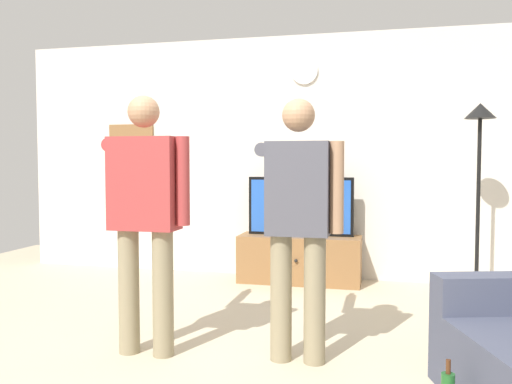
{
  "coord_description": "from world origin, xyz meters",
  "views": [
    {
      "loc": [
        1.09,
        -3.03,
        1.3
      ],
      "look_at": [
        0.06,
        1.2,
        1.05
      ],
      "focal_mm": 37.48,
      "sensor_mm": 36.0,
      "label": 1
    }
  ],
  "objects_px": {
    "wall_clock": "(304,71)",
    "framed_picture": "(132,151)",
    "floor_lamp": "(479,160)",
    "person_standing_nearer_couch": "(298,215)",
    "tv_stand": "(300,259)",
    "person_standing_nearer_lamp": "(146,208)",
    "television": "(300,206)"
  },
  "relations": [
    {
      "from": "framed_picture",
      "to": "person_standing_nearer_lamp",
      "type": "distance_m",
      "value": 3.04
    },
    {
      "from": "television",
      "to": "wall_clock",
      "type": "height_order",
      "value": "wall_clock"
    },
    {
      "from": "wall_clock",
      "to": "person_standing_nearer_couch",
      "type": "xyz_separation_m",
      "value": [
        0.34,
        -2.53,
        -1.34
      ]
    },
    {
      "from": "person_standing_nearer_lamp",
      "to": "person_standing_nearer_couch",
      "type": "relative_size",
      "value": 1.02
    },
    {
      "from": "wall_clock",
      "to": "person_standing_nearer_couch",
      "type": "relative_size",
      "value": 0.17
    },
    {
      "from": "tv_stand",
      "to": "person_standing_nearer_couch",
      "type": "distance_m",
      "value": 2.38
    },
    {
      "from": "floor_lamp",
      "to": "person_standing_nearer_couch",
      "type": "xyz_separation_m",
      "value": [
        -1.38,
        -1.9,
        -0.36
      ]
    },
    {
      "from": "wall_clock",
      "to": "floor_lamp",
      "type": "relative_size",
      "value": 0.16
    },
    {
      "from": "tv_stand",
      "to": "framed_picture",
      "type": "relative_size",
      "value": 2.04
    },
    {
      "from": "tv_stand",
      "to": "person_standing_nearer_lamp",
      "type": "xyz_separation_m",
      "value": [
        -0.67,
        -2.35,
        0.74
      ]
    },
    {
      "from": "wall_clock",
      "to": "person_standing_nearer_couch",
      "type": "bearing_deg",
      "value": -82.25
    },
    {
      "from": "television",
      "to": "framed_picture",
      "type": "distance_m",
      "value": 2.2
    },
    {
      "from": "wall_clock",
      "to": "person_standing_nearer_couch",
      "type": "height_order",
      "value": "wall_clock"
    },
    {
      "from": "tv_stand",
      "to": "television",
      "type": "xyz_separation_m",
      "value": [
        0.0,
        0.05,
        0.57
      ]
    },
    {
      "from": "tv_stand",
      "to": "wall_clock",
      "type": "bearing_deg",
      "value": 90.0
    },
    {
      "from": "floor_lamp",
      "to": "person_standing_nearer_couch",
      "type": "height_order",
      "value": "floor_lamp"
    },
    {
      "from": "framed_picture",
      "to": "floor_lamp",
      "type": "height_order",
      "value": "floor_lamp"
    },
    {
      "from": "person_standing_nearer_couch",
      "to": "framed_picture",
      "type": "bearing_deg",
      "value": 133.93
    },
    {
      "from": "framed_picture",
      "to": "person_standing_nearer_lamp",
      "type": "height_order",
      "value": "framed_picture"
    },
    {
      "from": "television",
      "to": "person_standing_nearer_couch",
      "type": "relative_size",
      "value": 0.67
    },
    {
      "from": "framed_picture",
      "to": "floor_lamp",
      "type": "xyz_separation_m",
      "value": [
        3.83,
        -0.64,
        -0.11
      ]
    },
    {
      "from": "framed_picture",
      "to": "person_standing_nearer_couch",
      "type": "bearing_deg",
      "value": -46.07
    },
    {
      "from": "wall_clock",
      "to": "person_standing_nearer_lamp",
      "type": "distance_m",
      "value": 3.02
    },
    {
      "from": "wall_clock",
      "to": "framed_picture",
      "type": "xyz_separation_m",
      "value": [
        -2.1,
        0.0,
        -0.87
      ]
    },
    {
      "from": "television",
      "to": "person_standing_nearer_lamp",
      "type": "height_order",
      "value": "person_standing_nearer_lamp"
    },
    {
      "from": "wall_clock",
      "to": "floor_lamp",
      "type": "distance_m",
      "value": 2.09
    },
    {
      "from": "tv_stand",
      "to": "wall_clock",
      "type": "distance_m",
      "value": 2.07
    },
    {
      "from": "tv_stand",
      "to": "person_standing_nearer_lamp",
      "type": "distance_m",
      "value": 2.55
    },
    {
      "from": "floor_lamp",
      "to": "person_standing_nearer_lamp",
      "type": "bearing_deg",
      "value": -140.03
    },
    {
      "from": "person_standing_nearer_lamp",
      "to": "framed_picture",
      "type": "bearing_deg",
      "value": 118.4
    },
    {
      "from": "television",
      "to": "floor_lamp",
      "type": "distance_m",
      "value": 1.84
    },
    {
      "from": "tv_stand",
      "to": "person_standing_nearer_couch",
      "type": "bearing_deg",
      "value": -81.26
    }
  ]
}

